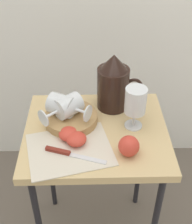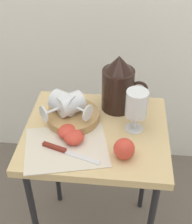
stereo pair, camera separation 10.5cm
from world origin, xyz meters
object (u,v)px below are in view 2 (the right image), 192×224
(basket_tray, at_px, (73,117))
(apple_half_left, at_px, (67,131))
(apple_whole, at_px, (124,149))
(knife, at_px, (62,150))
(apple_half_right, at_px, (74,137))
(wine_glass_upright, at_px, (136,106))
(table, at_px, (96,145))
(pitcher, at_px, (118,88))
(wine_glass_tipped_near, at_px, (65,103))
(wine_glass_tipped_far, at_px, (69,104))

(basket_tray, height_order, apple_half_left, apple_half_left)
(apple_whole, relative_size, knife, 0.34)
(apple_half_right, distance_m, knife, 0.06)
(wine_glass_upright, height_order, knife, wine_glass_upright)
(table, xyz_separation_m, pitcher, (0.07, 0.14, 0.17))
(table, relative_size, apple_half_right, 9.81)
(basket_tray, bearing_deg, wine_glass_upright, -6.66)
(table, height_order, apple_whole, apple_whole)
(wine_glass_tipped_near, xyz_separation_m, knife, (0.02, -0.17, -0.07))
(table, relative_size, wine_glass_upright, 4.22)
(table, bearing_deg, wine_glass_tipped_far, 156.16)
(wine_glass_upright, relative_size, apple_whole, 2.32)
(apple_half_left, relative_size, apple_half_right, 1.00)
(table, distance_m, apple_half_left, 0.14)
(apple_half_left, xyz_separation_m, apple_whole, (0.20, -0.08, 0.01))
(apple_half_left, bearing_deg, pitcher, 49.00)
(wine_glass_tipped_far, relative_size, apple_half_left, 2.32)
(table, height_order, basket_tray, basket_tray)
(apple_whole, distance_m, knife, 0.20)
(wine_glass_tipped_far, bearing_deg, wine_glass_tipped_near, 164.23)
(table, relative_size, knife, 3.37)
(wine_glass_upright, xyz_separation_m, apple_half_left, (-0.23, -0.06, -0.08))
(table, relative_size, apple_whole, 9.81)
(table, height_order, pitcher, pitcher)
(pitcher, xyz_separation_m, knife, (-0.17, -0.26, -0.08))
(table, height_order, apple_half_left, apple_half_left)
(apple_half_right, height_order, apple_whole, apple_whole)
(apple_half_left, bearing_deg, basket_tray, 87.01)
(apple_half_left, height_order, apple_half_right, same)
(basket_tray, bearing_deg, apple_half_right, -79.40)
(apple_half_right, bearing_deg, basket_tray, 100.60)
(wine_glass_tipped_near, bearing_deg, table, -22.73)
(table, distance_m, wine_glass_upright, 0.23)
(wine_glass_upright, distance_m, apple_whole, 0.16)
(table, bearing_deg, basket_tray, 153.72)
(table, bearing_deg, wine_glass_tipped_near, 157.27)
(basket_tray, distance_m, apple_whole, 0.25)
(wine_glass_upright, relative_size, apple_half_right, 2.32)
(wine_glass_tipped_far, height_order, knife, wine_glass_tipped_far)
(apple_whole, bearing_deg, wine_glass_tipped_far, 140.71)
(wine_glass_upright, bearing_deg, apple_half_right, -156.19)
(wine_glass_tipped_far, relative_size, knife, 0.80)
(wine_glass_tipped_near, relative_size, apple_half_right, 2.40)
(wine_glass_upright, xyz_separation_m, wine_glass_tipped_far, (-0.24, 0.03, -0.03))
(wine_glass_upright, height_order, apple_whole, wine_glass_upright)
(apple_whole, bearing_deg, wine_glass_upright, 76.61)
(wine_glass_tipped_far, bearing_deg, apple_whole, -39.29)
(apple_half_left, bearing_deg, apple_whole, -21.22)
(wine_glass_tipped_far, distance_m, knife, 0.18)
(pitcher, relative_size, apple_half_left, 3.23)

